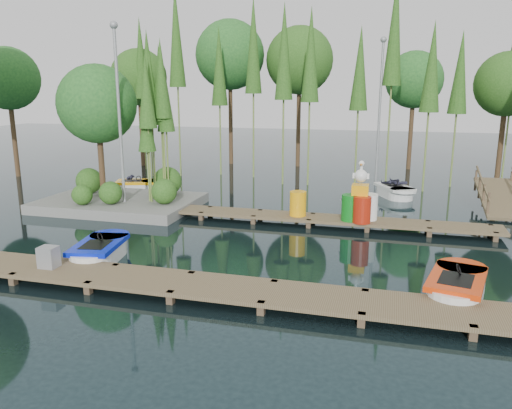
% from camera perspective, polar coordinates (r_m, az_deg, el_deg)
% --- Properties ---
extents(ground_plane, '(90.00, 90.00, 0.00)m').
position_cam_1_polar(ground_plane, '(16.32, -2.16, -4.04)').
color(ground_plane, '#1A2C30').
extents(near_dock, '(18.00, 1.50, 0.50)m').
position_cam_1_polar(near_dock, '(12.27, -8.53, -8.96)').
color(near_dock, brown).
rests_on(near_dock, ground).
extents(far_dock, '(15.00, 1.20, 0.50)m').
position_cam_1_polar(far_dock, '(18.34, 3.15, -1.37)').
color(far_dock, brown).
rests_on(far_dock, ground).
extents(island, '(6.20, 4.20, 6.75)m').
position_cam_1_polar(island, '(21.29, -16.05, 8.23)').
color(island, slate).
rests_on(island, ground).
extents(tree_screen, '(34.42, 18.53, 10.31)m').
position_cam_1_polar(tree_screen, '(26.37, 0.47, 15.97)').
color(tree_screen, '#48331F').
rests_on(tree_screen, ground).
extents(lamp_island, '(0.30, 0.30, 7.25)m').
position_cam_1_polar(lamp_island, '(20.15, -15.44, 11.09)').
color(lamp_island, gray).
rests_on(lamp_island, ground).
extents(lamp_rear, '(0.30, 0.30, 7.25)m').
position_cam_1_polar(lamp_rear, '(25.89, 14.00, 11.53)').
color(lamp_rear, gray).
rests_on(lamp_rear, ground).
extents(ramp, '(1.50, 3.94, 1.49)m').
position_cam_1_polar(ramp, '(22.21, 26.12, 0.80)').
color(ramp, brown).
rests_on(ramp, ground).
extents(boat_blue, '(1.57, 2.72, 0.86)m').
position_cam_1_polar(boat_blue, '(15.06, -17.41, -5.15)').
color(boat_blue, white).
rests_on(boat_blue, ground).
extents(boat_red, '(1.74, 2.81, 0.88)m').
position_cam_1_polar(boat_red, '(12.79, 21.94, -8.78)').
color(boat_red, white).
rests_on(boat_red, ground).
extents(boat_yellow_far, '(2.60, 1.74, 1.20)m').
position_cam_1_polar(boat_yellow_far, '(24.63, -13.45, 2.10)').
color(boat_yellow_far, white).
rests_on(boat_yellow_far, ground).
extents(boat_white_far, '(2.15, 2.73, 1.18)m').
position_cam_1_polar(boat_white_far, '(23.45, 15.57, 1.46)').
color(boat_white_far, white).
rests_on(boat_white_far, ground).
extents(utility_cabinet, '(0.45, 0.38, 0.55)m').
position_cam_1_polar(utility_cabinet, '(13.99, -22.62, -5.57)').
color(utility_cabinet, gray).
rests_on(utility_cabinet, near_dock).
extents(yellow_barrel, '(0.60, 0.60, 0.90)m').
position_cam_1_polar(yellow_barrel, '(18.12, 4.81, 0.11)').
color(yellow_barrel, '#FFAA0D').
rests_on(yellow_barrel, far_dock).
extents(drum_cluster, '(1.22, 1.12, 2.11)m').
position_cam_1_polar(drum_cluster, '(17.68, 11.84, 0.12)').
color(drum_cluster, '#0C7318').
rests_on(drum_cluster, far_dock).
extents(seagull_post, '(0.48, 0.26, 0.77)m').
position_cam_1_polar(seagull_post, '(17.88, 10.35, 0.00)').
color(seagull_post, gray).
rests_on(seagull_post, far_dock).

